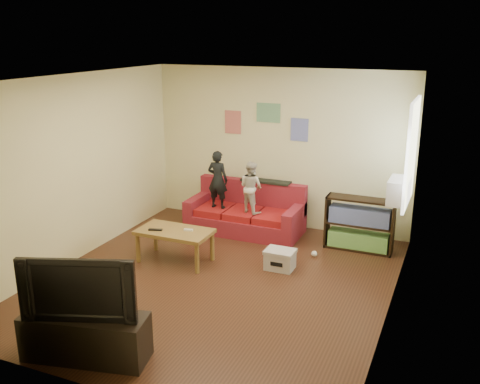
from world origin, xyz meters
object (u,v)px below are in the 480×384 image
at_px(sofa, 246,215).
at_px(child_a, 218,180).
at_px(child_b, 251,187).
at_px(coffee_table, 175,235).
at_px(file_box, 280,259).
at_px(television, 81,286).
at_px(bookshelf, 359,227).
at_px(tv_stand, 86,337).

relative_size(sofa, child_a, 1.96).
distance_m(child_b, coffee_table, 1.61).
relative_size(child_a, file_box, 2.35).
distance_m(child_a, child_b, 0.60).
distance_m(coffee_table, television, 2.56).
xyz_separation_m(coffee_table, television, (0.37, -2.50, 0.41)).
bearing_deg(bookshelf, child_a, -178.09).
xyz_separation_m(sofa, file_box, (1.03, -1.25, -0.14)).
height_order(sofa, file_box, sofa).
height_order(sofa, bookshelf, sofa).
xyz_separation_m(child_b, file_box, (0.88, -1.08, -0.68)).
distance_m(child_b, television, 3.93).
xyz_separation_m(child_b, television, (-0.25, -3.92, -0.01)).
distance_m(coffee_table, bookshelf, 2.83).
bearing_deg(file_box, bookshelf, 52.61).
relative_size(child_b, bookshelf, 0.82).
bearing_deg(television, child_a, 75.22).
bearing_deg(child_b, sofa, -25.73).
bearing_deg(tv_stand, sofa, 76.24).
bearing_deg(sofa, child_a, -159.89).
xyz_separation_m(sofa, coffee_table, (-0.48, -1.59, 0.13)).
xyz_separation_m(sofa, bookshelf, (1.92, -0.09, 0.09)).
bearing_deg(sofa, television, -91.45).
height_order(bookshelf, tv_stand, bookshelf).
relative_size(child_b, file_box, 2.05).
bearing_deg(tv_stand, coffee_table, 86.16).
distance_m(coffee_table, file_box, 1.57).
relative_size(file_box, tv_stand, 0.32).
relative_size(coffee_table, bookshelf, 1.04).
bearing_deg(file_box, coffee_table, -167.11).
relative_size(child_a, tv_stand, 0.76).
distance_m(sofa, coffee_table, 1.67).
bearing_deg(coffee_table, file_box, 12.89).
bearing_deg(sofa, child_b, -48.18).
xyz_separation_m(sofa, child_b, (0.15, -0.17, 0.55)).
distance_m(bookshelf, file_box, 1.48).
distance_m(file_box, tv_stand, 3.06).
distance_m(child_a, bookshelf, 2.43).
bearing_deg(coffee_table, child_b, 66.37).
distance_m(bookshelf, tv_stand, 4.49).
height_order(child_a, coffee_table, child_a).
height_order(sofa, child_a, child_a).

